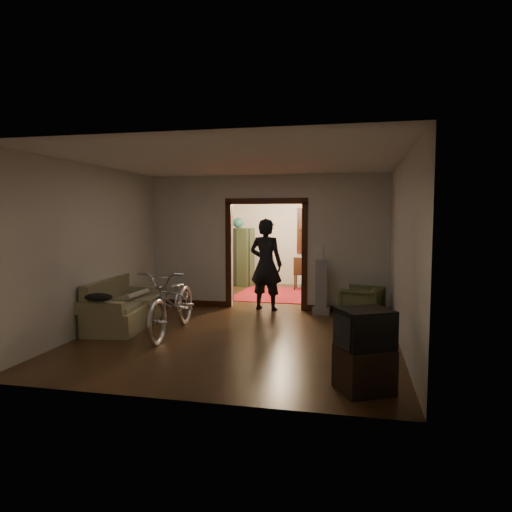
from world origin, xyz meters
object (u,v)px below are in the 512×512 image
(sofa, at_px, (125,303))
(person, at_px, (266,264))
(desk, at_px, (330,276))
(bicycle, at_px, (173,301))
(armchair, at_px, (362,304))
(locker, at_px, (238,257))

(sofa, xyz_separation_m, person, (2.17, 1.93, 0.53))
(desk, bearing_deg, person, -95.48)
(bicycle, distance_m, person, 2.54)
(bicycle, distance_m, desk, 5.76)
(person, bearing_deg, bicycle, 73.17)
(armchair, height_order, person, person)
(sofa, distance_m, desk, 5.98)
(armchair, bearing_deg, locker, -121.44)
(bicycle, bearing_deg, locker, 89.19)
(bicycle, distance_m, armchair, 3.46)
(armchair, relative_size, locker, 0.44)
(bicycle, relative_size, armchair, 2.89)
(desk, bearing_deg, locker, -166.93)
(person, xyz_separation_m, locker, (-1.40, 3.14, -0.14))
(person, xyz_separation_m, desk, (1.15, 3.05, -0.59))
(sofa, height_order, armchair, sofa)
(person, height_order, desk, person)
(bicycle, height_order, armchair, bicycle)
(locker, height_order, desk, locker)
(armchair, distance_m, locker, 5.08)
(desk, bearing_deg, sofa, -108.53)
(person, bearing_deg, desk, -100.59)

